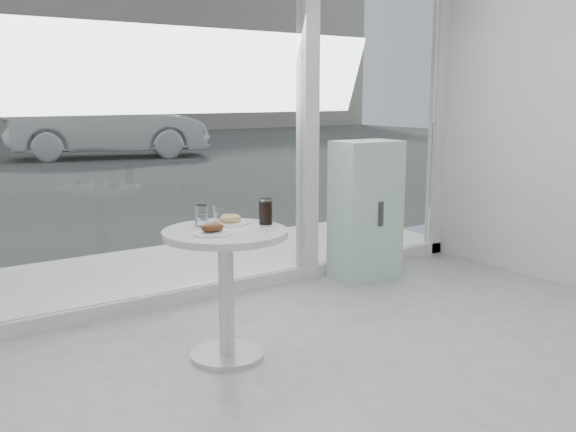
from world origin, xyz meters
TOP-DOWN VIEW (x-y plane):
  - storefront at (0.07, 3.00)m, footprint 5.00×0.14m
  - main_table at (-0.50, 1.90)m, footprint 0.72×0.72m
  - patio_deck at (0.00, 3.80)m, footprint 5.60×1.60m
  - mint_cabinet at (1.28, 2.70)m, footprint 0.56×0.40m
  - car_silver at (3.17, 14.20)m, footprint 4.95×2.88m
  - plate_fritter at (-0.61, 1.84)m, footprint 0.22×0.22m
  - plate_donut at (-0.39, 2.03)m, footprint 0.22×0.22m
  - water_tumbler_a at (-0.55, 2.09)m, footprint 0.08×0.08m
  - water_tumbler_b at (-0.43, 2.11)m, footprint 0.07×0.07m
  - cola_glass at (-0.22, 1.91)m, footprint 0.08×0.08m

SIDE VIEW (x-z plane):
  - patio_deck at x=0.00m, z-range 0.00..0.05m
  - main_table at x=-0.50m, z-range 0.17..0.94m
  - mint_cabinet at x=1.28m, z-range 0.00..1.16m
  - car_silver at x=3.17m, z-range 0.00..1.54m
  - plate_donut at x=-0.39m, z-range 0.76..0.82m
  - plate_fritter at x=-0.61m, z-range 0.76..0.83m
  - water_tumbler_b at x=-0.43m, z-range 0.76..0.88m
  - water_tumbler_a at x=-0.55m, z-range 0.76..0.89m
  - cola_glass at x=-0.22m, z-range 0.77..0.92m
  - storefront at x=0.07m, z-range 0.21..3.21m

